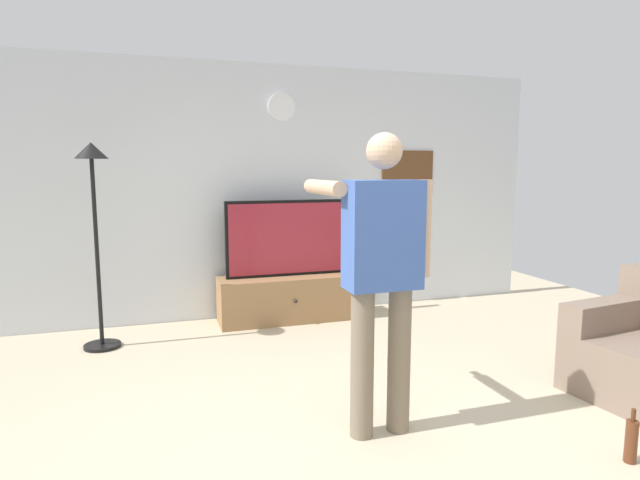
% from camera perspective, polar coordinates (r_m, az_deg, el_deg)
% --- Properties ---
extents(ground_plane, '(8.40, 8.40, 0.00)m').
position_cam_1_polar(ground_plane, '(3.34, 5.93, -21.01)').
color(ground_plane, beige).
extents(back_wall, '(6.40, 0.10, 2.70)m').
position_cam_1_polar(back_wall, '(5.75, -5.84, 5.21)').
color(back_wall, silver).
rests_on(back_wall, ground_plane).
extents(tv_stand, '(1.50, 0.48, 0.48)m').
position_cam_1_polar(tv_stand, '(5.61, -3.30, -6.32)').
color(tv_stand, '#997047').
rests_on(tv_stand, ground_plane).
extents(television, '(1.33, 0.07, 0.80)m').
position_cam_1_polar(television, '(5.54, -3.48, 0.21)').
color(television, black).
rests_on(television, tv_stand).
extents(wall_clock, '(0.29, 0.03, 0.29)m').
position_cam_1_polar(wall_clock, '(5.76, -4.22, 14.24)').
color(wall_clock, white).
extents(framed_picture, '(0.65, 0.04, 0.52)m').
position_cam_1_polar(framed_picture, '(6.26, 9.48, 7.19)').
color(framed_picture, brown).
extents(floor_lamp, '(0.32, 0.32, 1.83)m').
position_cam_1_polar(floor_lamp, '(4.98, -23.38, 3.75)').
color(floor_lamp, black).
rests_on(floor_lamp, ground_plane).
extents(person_standing_nearer_lamp, '(0.62, 0.78, 1.81)m').
position_cam_1_polar(person_standing_nearer_lamp, '(3.11, 6.70, -2.79)').
color(person_standing_nearer_lamp, '#7A6B56').
rests_on(person_standing_nearer_lamp, ground_plane).
extents(beverage_bottle, '(0.07, 0.07, 0.31)m').
position_cam_1_polar(beverage_bottle, '(3.52, 30.77, -18.25)').
color(beverage_bottle, '#592D19').
rests_on(beverage_bottle, ground_plane).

